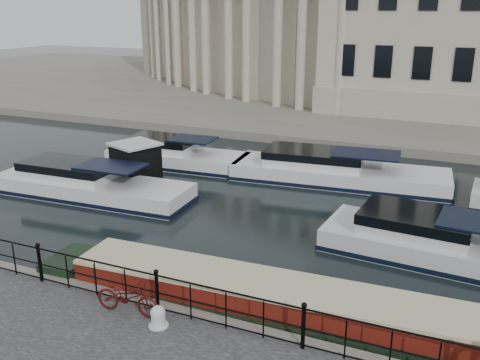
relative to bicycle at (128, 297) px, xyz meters
name	(u,v)px	position (x,y,z in m)	size (l,w,h in m)	color
ground_plane	(199,290)	(0.65, 2.66, -1.02)	(160.00, 160.00, 0.00)	black
far_bank	(395,95)	(0.65, 41.66, -0.75)	(120.00, 42.00, 0.55)	#6B665B
railing	(157,289)	(0.65, 0.41, 0.18)	(24.14, 0.14, 1.22)	black
civic_building	(382,21)	(-0.35, 37.37, 6.01)	(53.55, 31.84, 16.85)	#ADA38C
bicycle	(128,297)	(0.00, 0.00, 0.00)	(0.63, 1.81, 0.95)	#420D0B
mooring_bollard	(158,317)	(1.04, -0.19, -0.21)	(0.51, 0.51, 0.57)	silver
narrowboat	(278,311)	(3.48, 1.96, -0.66)	(15.07, 2.68, 1.55)	black
harbour_hut	(136,166)	(-6.78, 10.28, -0.07)	(3.30, 3.04, 2.17)	#6B665B
cabin_cruisers	(291,190)	(0.56, 11.67, -0.66)	(26.83, 10.52, 1.99)	silver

